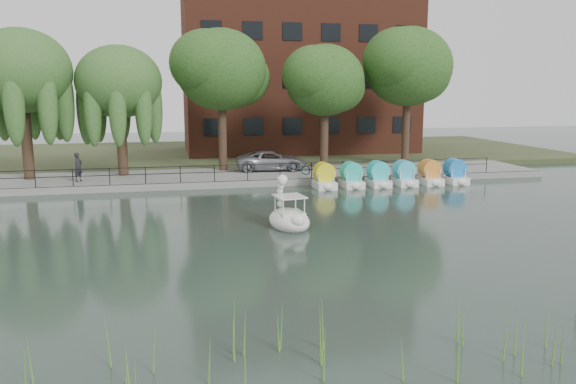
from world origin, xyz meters
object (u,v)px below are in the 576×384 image
object	(u,v)px
bicycle	(315,167)
minivan	(271,159)
swan_boat	(289,216)
pedestrian	(78,165)

from	to	relation	value
bicycle	minivan	bearing A→B (deg)	58.95
minivan	swan_boat	xyz separation A→B (m)	(-1.90, -14.28, -0.68)
minivan	swan_boat	size ratio (longest dim) A/B	1.98
pedestrian	swan_boat	xyz separation A→B (m)	(10.19, -12.07, -0.92)
minivan	pedestrian	size ratio (longest dim) A/B	2.75
pedestrian	swan_boat	size ratio (longest dim) A/B	0.72
bicycle	swan_boat	size ratio (longest dim) A/B	0.63
minivan	bicycle	bearing A→B (deg)	-134.40
bicycle	pedestrian	world-z (taller)	pedestrian
bicycle	swan_boat	bearing A→B (deg)	177.53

